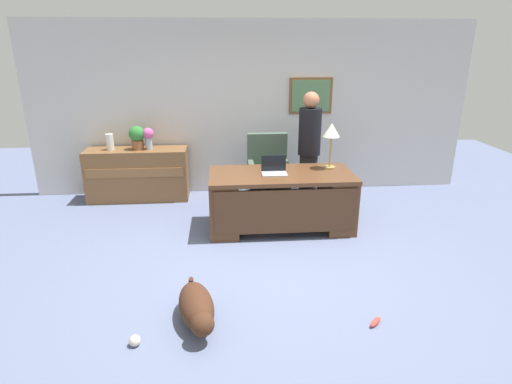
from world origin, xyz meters
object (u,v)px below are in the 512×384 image
object	(u,v)px
person_standing	(309,150)
vase_with_flowers	(148,136)
desk_lamp	(331,133)
dog_toy_bone	(376,322)
armchair	(268,174)
laptop	(274,169)
dog_toy_ball	(135,341)
desk	(281,199)
credenza	(138,174)
vase_empty	(110,142)
dog_lying	(197,308)
potted_plant	(137,137)

from	to	relation	value
person_standing	vase_with_flowers	distance (m)	2.45
desk_lamp	vase_with_flowers	xyz separation A→B (m)	(-2.55, 1.09, -0.23)
dog_toy_bone	armchair	bearing A→B (deg)	101.79
laptop	dog_toy_ball	world-z (taller)	laptop
person_standing	desk_lamp	bearing A→B (deg)	-70.81
person_standing	desk_lamp	size ratio (longest dim) A/B	2.82
desk	dog_toy_ball	size ratio (longest dim) A/B	19.61
credenza	vase_empty	bearing A→B (deg)	179.80
armchair	vase_empty	xyz separation A→B (m)	(-2.38, 0.39, 0.45)
vase_with_flowers	dog_lying	bearing A→B (deg)	-75.12
vase_empty	dog_toy_bone	bearing A→B (deg)	-48.54
desk	vase_with_flowers	size ratio (longest dim) A/B	5.66
dog_lying	person_standing	bearing A→B (deg)	60.67
person_standing	vase_empty	size ratio (longest dim) A/B	7.03
person_standing	desk_lamp	world-z (taller)	person_standing
credenza	laptop	bearing A→B (deg)	-32.58
desk	dog_toy_bone	distance (m)	2.22
credenza	desk_lamp	world-z (taller)	desk_lamp
person_standing	desk	bearing A→B (deg)	-124.48
armchair	credenza	bearing A→B (deg)	169.14
vase_with_flowers	dog_toy_ball	distance (m)	3.67
person_standing	dog_toy_ball	world-z (taller)	person_standing
desk	dog_lying	size ratio (longest dim) A/B	2.28
dog_toy_bone	vase_empty	bearing A→B (deg)	131.46
dog_toy_ball	dog_toy_bone	xyz separation A→B (m)	(2.06, 0.11, -0.02)
dog_lying	dog_toy_ball	distance (m)	0.57
credenza	laptop	distance (m)	2.40
laptop	credenza	bearing A→B (deg)	147.42
desk_lamp	dog_toy_ball	xyz separation A→B (m)	(-2.18, -2.43, -1.19)
potted_plant	dog_lying	bearing A→B (deg)	-72.39
desk	dog_toy_ball	distance (m)	2.71
dog_toy_ball	dog_toy_bone	world-z (taller)	dog_toy_ball
laptop	person_standing	bearing A→B (deg)	49.47
desk	potted_plant	xyz separation A→B (m)	(-2.05, 1.30, 0.59)
credenza	dog_toy_bone	xyz separation A→B (m)	(2.64, -3.41, -0.38)
desk	armchair	size ratio (longest dim) A/B	1.74
desk	credenza	world-z (taller)	credenza
vase_empty	dog_lying	bearing A→B (deg)	-66.06
vase_with_flowers	dog_toy_bone	xyz separation A→B (m)	(2.43, -3.41, -0.98)
vase_empty	dog_toy_ball	world-z (taller)	vase_empty
dog_lying	vase_with_flowers	xyz separation A→B (m)	(-0.87, 3.26, 0.85)
dog_lying	laptop	xyz separation A→B (m)	(0.91, 1.99, 0.66)
armchair	laptop	bearing A→B (deg)	-91.34
dog_toy_bone	dog_lying	bearing A→B (deg)	174.51
dog_toy_ball	desk	bearing A→B (deg)	55.83
dog_lying	vase_with_flowers	distance (m)	3.48
armchair	desk_lamp	distance (m)	1.28
person_standing	dog_lying	bearing A→B (deg)	-119.33
vase_with_flowers	vase_empty	xyz separation A→B (m)	(-0.58, 0.00, -0.08)
desk	person_standing	size ratio (longest dim) A/B	1.09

